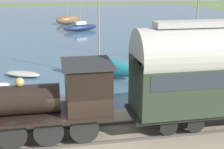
{
  "coord_description": "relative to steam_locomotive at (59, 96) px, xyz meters",
  "views": [
    {
      "loc": [
        -11.03,
        0.89,
        6.74
      ],
      "look_at": [
        3.44,
        -1.89,
        2.37
      ],
      "focal_mm": 50.0,
      "sensor_mm": 36.0,
      "label": 1
    }
  ],
  "objects": [
    {
      "name": "harbor_water",
      "position": [
        42.83,
        -0.78,
        -2.4
      ],
      "size": [
        80.0,
        80.0,
        0.01
      ],
      "color": "#426075",
      "rests_on": "ground"
    },
    {
      "name": "rail_embankment",
      "position": [
        -0.0,
        -0.78,
        -2.12
      ],
      "size": [
        5.06,
        56.0,
        0.68
      ],
      "color": "gray",
      "rests_on": "ground"
    },
    {
      "name": "steam_locomotive",
      "position": [
        0.0,
        0.0,
        0.0
      ],
      "size": [
        2.25,
        5.55,
        3.29
      ],
      "color": "black",
      "rests_on": "rail_embankment"
    },
    {
      "name": "sailboat_black",
      "position": [
        11.44,
        -11.23,
        -1.69
      ],
      "size": [
        3.32,
        4.96,
        9.5
      ],
      "rotation": [
        0.0,
        0.0,
        0.48
      ],
      "color": "black",
      "rests_on": "harbor_water"
    },
    {
      "name": "sailboat_brown",
      "position": [
        40.75,
        -2.49,
        -1.65
      ],
      "size": [
        3.43,
        4.55,
        8.61
      ],
      "rotation": [
        0.0,
        0.0,
        0.48
      ],
      "color": "brown",
      "rests_on": "harbor_water"
    },
    {
      "name": "sailboat_navy",
      "position": [
        32.99,
        -3.87,
        -1.84
      ],
      "size": [
        3.3,
        5.47,
        8.38
      ],
      "rotation": [
        0.0,
        0.0,
        0.4
      ],
      "color": "#192347",
      "rests_on": "harbor_water"
    },
    {
      "name": "sailboat_teal",
      "position": [
        10.18,
        -3.16,
        -1.67
      ],
      "size": [
        4.45,
        5.8,
        6.12
      ],
      "rotation": [
        0.0,
        0.0,
        -0.59
      ],
      "color": "#1E707A",
      "rests_on": "harbor_water"
    },
    {
      "name": "rowboat_near_shore",
      "position": [
        4.94,
        0.22,
        -2.13
      ],
      "size": [
        2.31,
        2.72,
        0.52
      ],
      "rotation": [
        0.0,
        0.0,
        0.59
      ],
      "color": "#B7B2A3",
      "rests_on": "harbor_water"
    },
    {
      "name": "rowboat_mid_harbor",
      "position": [
        11.25,
        2.46,
        -2.21
      ],
      "size": [
        2.21,
        2.96,
        0.37
      ],
      "rotation": [
        0.0,
        0.0,
        -0.46
      ],
      "color": "#B7B2A3",
      "rests_on": "harbor_water"
    }
  ]
}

